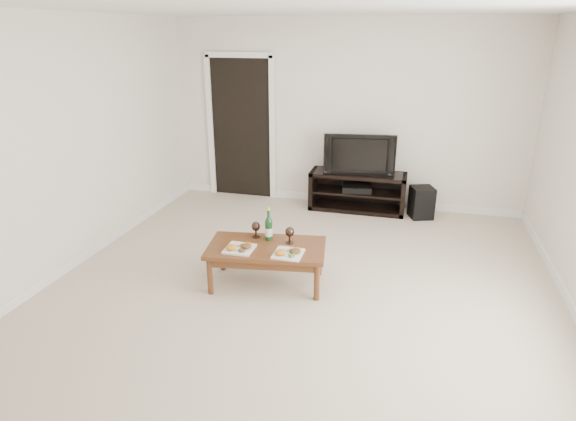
# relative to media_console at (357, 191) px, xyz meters

# --- Properties ---
(floor) EXTENTS (5.50, 5.50, 0.00)m
(floor) POSITION_rel_media_console_xyz_m (-0.25, -2.50, -0.28)
(floor) COLOR #C1B29B
(floor) RESTS_ON ground
(back_wall) EXTENTS (5.00, 0.04, 2.60)m
(back_wall) POSITION_rel_media_console_xyz_m (-0.25, 0.27, 1.02)
(back_wall) COLOR silver
(back_wall) RESTS_ON ground
(ceiling) EXTENTS (5.00, 5.50, 0.04)m
(ceiling) POSITION_rel_media_console_xyz_m (-0.25, -2.50, 2.35)
(ceiling) COLOR white
(ceiling) RESTS_ON back_wall
(doorway) EXTENTS (0.90, 0.02, 2.05)m
(doorway) POSITION_rel_media_console_xyz_m (-1.80, 0.24, 0.75)
(doorway) COLOR black
(doorway) RESTS_ON ground
(media_console) EXTENTS (1.33, 0.45, 0.55)m
(media_console) POSITION_rel_media_console_xyz_m (0.00, 0.00, 0.00)
(media_console) COLOR black
(media_console) RESTS_ON ground
(television) EXTENTS (0.98, 0.25, 0.56)m
(television) POSITION_rel_media_console_xyz_m (0.00, 0.00, 0.56)
(television) COLOR black
(television) RESTS_ON media_console
(av_receiver) EXTENTS (0.44, 0.35, 0.08)m
(av_receiver) POSITION_rel_media_console_xyz_m (-0.01, -0.01, 0.05)
(av_receiver) COLOR black
(av_receiver) RESTS_ON media_console
(subwoofer) EXTENTS (0.37, 0.37, 0.43)m
(subwoofer) POSITION_rel_media_console_xyz_m (0.89, -0.08, -0.06)
(subwoofer) COLOR black
(subwoofer) RESTS_ON ground
(coffee_table) EXTENTS (1.23, 0.79, 0.42)m
(coffee_table) POSITION_rel_media_console_xyz_m (-0.61, -2.39, -0.07)
(coffee_table) COLOR brown
(coffee_table) RESTS_ON ground
(plate_left) EXTENTS (0.27, 0.27, 0.07)m
(plate_left) POSITION_rel_media_console_xyz_m (-0.83, -2.54, 0.18)
(plate_left) COLOR white
(plate_left) RESTS_ON coffee_table
(plate_right) EXTENTS (0.27, 0.27, 0.07)m
(plate_right) POSITION_rel_media_console_xyz_m (-0.35, -2.53, 0.18)
(plate_right) COLOR white
(plate_right) RESTS_ON coffee_table
(wine_bottle) EXTENTS (0.07, 0.07, 0.35)m
(wine_bottle) POSITION_rel_media_console_xyz_m (-0.63, -2.24, 0.32)
(wine_bottle) COLOR #103C19
(wine_bottle) RESTS_ON coffee_table
(goblet_left) EXTENTS (0.09, 0.09, 0.17)m
(goblet_left) POSITION_rel_media_console_xyz_m (-0.77, -2.21, 0.23)
(goblet_left) COLOR #32231B
(goblet_left) RESTS_ON coffee_table
(goblet_right) EXTENTS (0.09, 0.09, 0.17)m
(goblet_right) POSITION_rel_media_console_xyz_m (-0.40, -2.26, 0.23)
(goblet_right) COLOR #32231B
(goblet_right) RESTS_ON coffee_table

